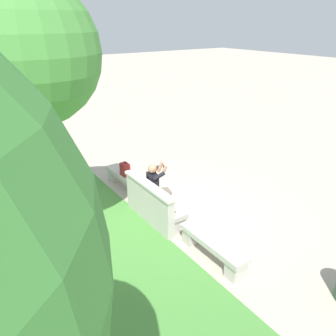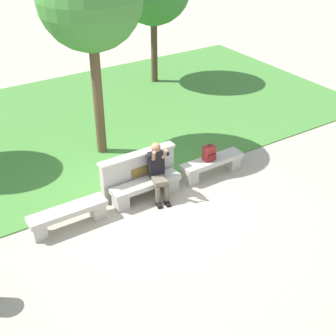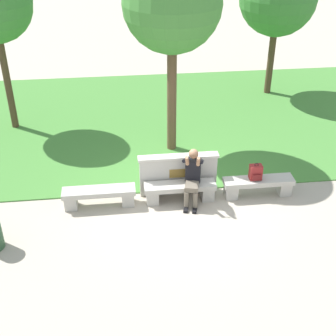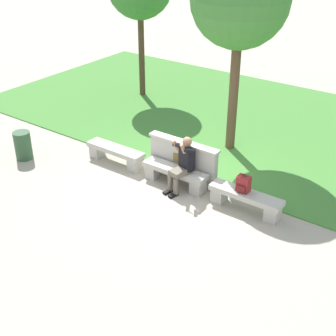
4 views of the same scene
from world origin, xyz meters
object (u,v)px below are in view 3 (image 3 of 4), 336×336
bench_near (180,190)px  person_photographer (193,175)px  bench_main (99,195)px  bench_mid (258,185)px  tree_left_background (172,4)px  backpack (256,173)px

bench_near → person_photographer: (0.27, -0.07, 0.44)m
bench_main → bench_near: same height
bench_mid → bench_near: bearing=180.0°
bench_main → tree_left_background: (1.97, 2.49, 3.62)m
bench_near → backpack: (1.77, 0.01, 0.33)m
backpack → bench_near: bearing=-179.6°
bench_mid → bench_main: bearing=180.0°
bench_mid → tree_left_background: (-1.75, 2.49, 3.62)m
bench_main → backpack: bearing=0.2°
bench_near → person_photographer: 0.53m
backpack → tree_left_background: (-1.66, 2.48, 3.29)m
tree_left_background → bench_near: bearing=-92.5°
bench_main → tree_left_background: 4.82m
bench_mid → backpack: backpack is taller
bench_mid → backpack: (-0.09, 0.01, 0.33)m
bench_mid → tree_left_background: 4.73m
bench_near → bench_mid: size_ratio=1.00×
tree_left_background → bench_mid: bearing=-54.8°
bench_main → person_photographer: size_ratio=1.26×
bench_near → tree_left_background: size_ratio=0.32×
bench_main → bench_near: (1.86, 0.00, 0.00)m
bench_mid → tree_left_background: bearing=125.2°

